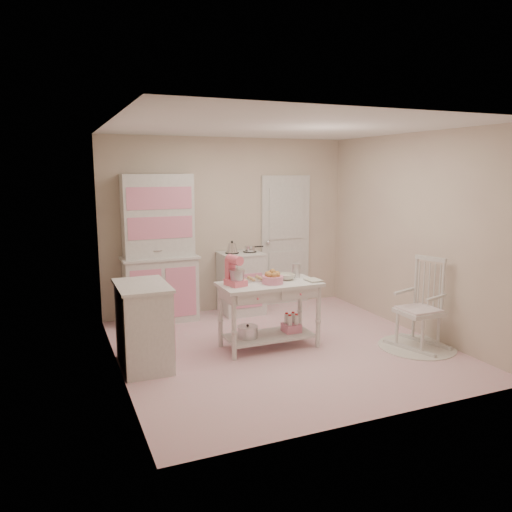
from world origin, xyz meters
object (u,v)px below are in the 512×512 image
Objects in this scene: rocking_chair at (419,303)px; work_table at (269,315)px; bread_basket at (273,280)px; stove at (241,283)px; stand_mixer at (236,271)px; hutch at (159,249)px; base_cabinet at (144,325)px.

rocking_chair is 0.92× the size of work_table.
rocking_chair reaches higher than bread_basket.
stand_mixer is at bearing -113.10° from stove.
stand_mixer reaches higher than stove.
rocking_chair is at bearing -33.85° from stand_mixer.
hutch is 1.91m from bread_basket.
stand_mixer is at bearing 1.89° from base_cabinet.
hutch is 1.65m from stand_mixer.
base_cabinet is at bearing 167.18° from stand_mixer.
rocking_chair is 3.24× the size of stand_mixer.
stove is (1.20, -0.05, -0.58)m from hutch.
hutch is at bearing 121.65° from bread_basket.
bread_basket is (0.44, -0.07, -0.12)m from stand_mixer.
stand_mixer reaches higher than rocking_chair.
stove is 0.84× the size of rocking_chair.
work_table is 0.71m from stand_mixer.
hutch is at bearing 95.11° from stand_mixer.
bread_basket is (1.52, -0.03, 0.39)m from base_cabinet.
work_table is at bearing -17.44° from stand_mixer.
rocking_chair reaches higher than stove.
bread_basket is (1.00, -1.62, -0.19)m from hutch.
hutch is 2.26× the size of stove.
rocking_chair is at bearing -12.23° from base_cabinet.
hutch is 2.26× the size of base_cabinet.
bread_basket is at bearing -97.27° from stove.
stand_mixer is at bearing -70.17° from hutch.
base_cabinet is (-0.52, -1.59, -0.58)m from hutch.
stove is 1.63m from bread_basket.
stove is at bearing 82.73° from bread_basket.
base_cabinet reaches higher than bread_basket.
hutch is at bearing 121.93° from work_table.
base_cabinet is 3.23m from rocking_chair.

